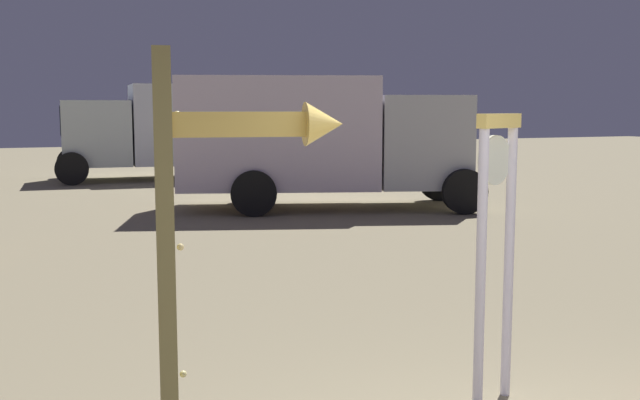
{
  "coord_description": "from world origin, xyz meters",
  "views": [
    {
      "loc": [
        -2.69,
        -2.81,
        2.11
      ],
      "look_at": [
        0.2,
        4.07,
        1.2
      ],
      "focal_mm": 42.53,
      "sensor_mm": 36.0,
      "label": 1
    }
  ],
  "objects_px": {
    "arrow_sign": "(227,203)",
    "box_truck_near": "(317,136)",
    "box_truck_far": "(192,127)",
    "standing_clock": "(496,230)"
  },
  "relations": [
    {
      "from": "arrow_sign",
      "to": "box_truck_far",
      "type": "distance_m",
      "value": 18.85
    },
    {
      "from": "arrow_sign",
      "to": "box_truck_near",
      "type": "distance_m",
      "value": 11.66
    },
    {
      "from": "standing_clock",
      "to": "box_truck_near",
      "type": "relative_size",
      "value": 0.32
    },
    {
      "from": "box_truck_near",
      "to": "box_truck_far",
      "type": "distance_m",
      "value": 7.87
    },
    {
      "from": "arrow_sign",
      "to": "box_truck_far",
      "type": "height_order",
      "value": "box_truck_far"
    },
    {
      "from": "box_truck_near",
      "to": "box_truck_far",
      "type": "relative_size",
      "value": 0.88
    },
    {
      "from": "arrow_sign",
      "to": "box_truck_far",
      "type": "relative_size",
      "value": 0.33
    },
    {
      "from": "box_truck_near",
      "to": "box_truck_far",
      "type": "xyz_separation_m",
      "value": [
        -0.81,
        7.83,
        0.03
      ]
    },
    {
      "from": "box_truck_near",
      "to": "arrow_sign",
      "type": "bearing_deg",
      "value": -115.06
    },
    {
      "from": "standing_clock",
      "to": "arrow_sign",
      "type": "xyz_separation_m",
      "value": [
        -2.04,
        -0.31,
        0.33
      ]
    }
  ]
}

